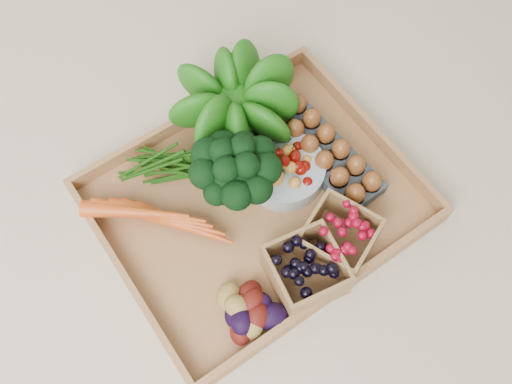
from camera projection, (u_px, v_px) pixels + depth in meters
ground at (256, 206)px, 1.07m from camera, size 4.00×4.00×0.00m
tray at (256, 204)px, 1.06m from camera, size 0.55×0.45×0.01m
carrots at (161, 217)px, 1.02m from camera, size 0.21×0.15×0.05m
lettuce at (234, 99)px, 1.06m from camera, size 0.17×0.17×0.17m
broccoli at (236, 182)px, 1.01m from camera, size 0.16×0.16×0.12m
cherry_bowl at (284, 170)px, 1.06m from camera, size 0.15×0.15×0.04m
egg_carton at (324, 154)px, 1.09m from camera, size 0.10×0.26×0.03m
potatoes at (247, 311)px, 0.93m from camera, size 0.12×0.12×0.07m
punnet_blackberry at (306, 270)px, 0.96m from camera, size 0.13×0.13×0.08m
punnet_raspberry at (338, 238)px, 0.99m from camera, size 0.15×0.15×0.08m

